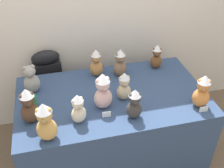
% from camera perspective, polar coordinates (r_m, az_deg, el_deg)
% --- Properties ---
extents(wall_back, '(7.00, 0.08, 2.60)m').
position_cam_1_polar(wall_back, '(2.75, -3.75, 16.12)').
color(wall_back, silver).
rests_on(wall_back, ground_plane).
extents(display_table, '(1.66, 0.96, 0.75)m').
position_cam_1_polar(display_table, '(2.64, -0.00, -8.74)').
color(display_table, navy).
rests_on(display_table, ground_plane).
extents(instrument_case, '(0.29, 0.14, 0.94)m').
position_cam_1_polar(instrument_case, '(3.00, -12.78, -0.94)').
color(instrument_case, black).
rests_on(instrument_case, ground_plane).
extents(teddy_bear_charcoal, '(0.13, 0.11, 0.27)m').
position_cam_1_polar(teddy_bear_charcoal, '(2.09, 4.73, -4.25)').
color(teddy_bear_charcoal, '#383533').
rests_on(teddy_bear_charcoal, display_table).
extents(teddy_bear_ginger, '(0.17, 0.16, 0.31)m').
position_cam_1_polar(teddy_bear_ginger, '(2.30, 18.40, -1.53)').
color(teddy_bear_ginger, '#D17F3D').
rests_on(teddy_bear_ginger, display_table).
extents(teddy_bear_cream, '(0.15, 0.14, 0.26)m').
position_cam_1_polar(teddy_bear_cream, '(2.07, -7.09, -5.21)').
color(teddy_bear_cream, beige).
rests_on(teddy_bear_cream, display_table).
extents(teddy_bear_chestnut, '(0.14, 0.13, 0.26)m').
position_cam_1_polar(teddy_bear_chestnut, '(2.73, 9.30, 5.63)').
color(teddy_bear_chestnut, brown).
rests_on(teddy_bear_chestnut, display_table).
extents(teddy_bear_sand, '(0.13, 0.11, 0.27)m').
position_cam_1_polar(teddy_bear_sand, '(2.27, 2.56, -0.52)').
color(teddy_bear_sand, '#CCB78E').
rests_on(teddy_bear_sand, display_table).
extents(teddy_bear_honey, '(0.17, 0.15, 0.33)m').
position_cam_1_polar(teddy_bear_honey, '(1.95, -13.76, -7.83)').
color(teddy_bear_honey, tan).
rests_on(teddy_bear_honey, display_table).
extents(teddy_bear_caramel, '(0.15, 0.13, 0.28)m').
position_cam_1_polar(teddy_bear_caramel, '(2.57, -3.34, 4.39)').
color(teddy_bear_caramel, '#B27A42').
rests_on(teddy_bear_caramel, display_table).
extents(teddy_bear_mocha, '(0.15, 0.13, 0.29)m').
position_cam_1_polar(teddy_bear_mocha, '(2.56, 1.71, 4.43)').
color(teddy_bear_mocha, '#7F6047').
rests_on(teddy_bear_mocha, display_table).
extents(teddy_bear_ash, '(0.15, 0.13, 0.27)m').
position_cam_1_polar(teddy_bear_ash, '(2.46, -16.61, 0.88)').
color(teddy_bear_ash, gray).
rests_on(teddy_bear_ash, display_table).
extents(teddy_bear_blush, '(0.17, 0.15, 0.33)m').
position_cam_1_polar(teddy_bear_blush, '(2.16, -1.90, -1.57)').
color(teddy_bear_blush, beige).
rests_on(teddy_bear_blush, display_table).
extents(teddy_bear_cocoa, '(0.17, 0.15, 0.31)m').
position_cam_1_polar(teddy_bear_cocoa, '(2.13, -17.08, -4.48)').
color(teddy_bear_cocoa, '#4C3323').
rests_on(teddy_bear_cocoa, display_table).
extents(party_cup_green, '(0.08, 0.08, 0.11)m').
position_cam_1_polar(party_cup_green, '(2.33, -16.48, -3.55)').
color(party_cup_green, '#238C3D').
rests_on(party_cup_green, display_table).
extents(name_card_front_left, '(0.07, 0.01, 0.05)m').
position_cam_1_polar(name_card_front_left, '(2.33, 18.72, -5.05)').
color(name_card_front_left, white).
rests_on(name_card_front_left, display_table).
extents(name_card_front_middle, '(0.07, 0.01, 0.05)m').
position_cam_1_polar(name_card_front_middle, '(2.05, -13.21, -10.63)').
color(name_card_front_middle, white).
rests_on(name_card_front_middle, display_table).
extents(name_card_front_right, '(0.07, 0.01, 0.05)m').
position_cam_1_polar(name_card_front_right, '(2.16, -1.15, -6.38)').
color(name_card_front_right, white).
rests_on(name_card_front_right, display_table).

